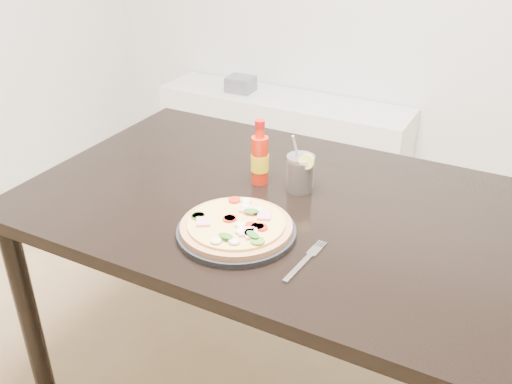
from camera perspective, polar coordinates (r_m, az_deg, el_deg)
The scene contains 8 objects.
dining_table at distance 1.63m, azimuth 1.98°, elevation -3.24°, with size 1.40×0.90×0.75m.
plate at distance 1.43m, azimuth -1.97°, elevation -3.99°, with size 0.30×0.30×0.02m, color black.
pizza at distance 1.42m, azimuth -1.95°, elevation -3.34°, with size 0.28×0.28×0.03m.
hot_sauce_bottle at distance 1.64m, azimuth 0.38°, elevation 3.36°, with size 0.06×0.06×0.19m.
cola_cup at distance 1.62m, azimuth 4.44°, elevation 1.85°, with size 0.09×0.08×0.17m.
fork at distance 1.34m, azimuth 5.05°, elevation -6.74°, with size 0.03×0.19×0.00m.
media_console at distance 3.21m, azimuth 2.61°, elevation 5.22°, with size 1.40×0.34×0.50m, color white.
cd_stack at distance 3.20m, azimuth -1.54°, elevation 10.73°, with size 0.14×0.12×0.08m.
Camera 1 is at (0.45, -0.60, 1.53)m, focal length 40.00 mm.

